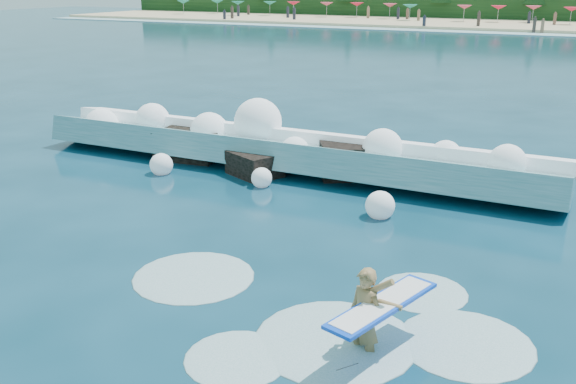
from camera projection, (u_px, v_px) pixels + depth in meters
name	position (u px, v px, depth m)	size (l,w,h in m)	color
ground	(187.00, 259.00, 14.18)	(200.00, 200.00, 0.00)	#072D3E
beach	(546.00, 26.00, 80.37)	(140.00, 20.00, 0.40)	tan
wet_band	(536.00, 34.00, 71.08)	(140.00, 5.00, 0.08)	silver
treeline	(556.00, 4.00, 88.14)	(140.00, 4.00, 5.00)	black
breaking_wave	(284.00, 151.00, 20.98)	(17.53, 2.75, 1.51)	teal
rock_cluster	(256.00, 156.00, 20.96)	(7.95, 3.13, 1.22)	black
surfer_with_board	(369.00, 316.00, 10.50)	(1.27, 2.95, 1.78)	olive
wave_spray	(257.00, 136.00, 21.13)	(15.24, 4.68, 2.19)	white
surf_foam	(329.00, 325.00, 11.50)	(8.94, 5.52, 0.14)	silver
beach_umbrellas	(552.00, 8.00, 81.50)	(113.31, 6.61, 0.50)	#137B6C
beachgoers	(484.00, 19.00, 79.44)	(104.09, 13.95, 1.93)	#3F332D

